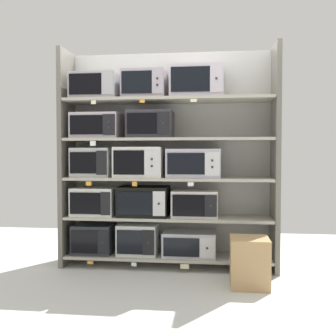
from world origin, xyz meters
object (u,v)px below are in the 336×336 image
at_px(microwave_2, 189,243).
at_px(microwave_5, 195,204).
at_px(microwave_8, 194,163).
at_px(microwave_13, 197,82).
at_px(microwave_0, 94,238).
at_px(microwave_3, 95,201).
at_px(microwave_12, 145,85).
at_px(microwave_11, 96,87).
at_px(microwave_1, 138,239).
at_px(microwave_9, 97,126).
at_px(microwave_10, 151,125).
at_px(shipping_carton, 250,262).
at_px(microwave_7, 139,162).
at_px(microwave_6, 93,162).
at_px(microwave_4, 144,201).

xyz_separation_m(microwave_2, microwave_5, (0.06, -0.00, 0.43)).
relative_size(microwave_8, microwave_13, 1.02).
height_order(microwave_2, microwave_8, microwave_8).
xyz_separation_m(microwave_0, microwave_3, (0.02, 0.00, 0.42)).
relative_size(microwave_0, microwave_12, 0.93).
relative_size(microwave_2, microwave_12, 1.22).
bearing_deg(microwave_11, microwave_1, 0.00).
xyz_separation_m(microwave_9, microwave_13, (1.09, -0.00, 0.45)).
distance_m(microwave_8, microwave_10, 0.63).
xyz_separation_m(microwave_8, microwave_9, (-1.06, -0.00, 0.41)).
distance_m(microwave_5, microwave_9, 1.36).
distance_m(microwave_2, microwave_13, 1.73).
bearing_deg(shipping_carton, microwave_0, 161.16).
relative_size(microwave_2, microwave_10, 1.19).
height_order(microwave_0, microwave_7, microwave_7).
distance_m(microwave_2, microwave_3, 1.14).
bearing_deg(microwave_0, microwave_5, -0.00).
height_order(microwave_7, microwave_10, microwave_10).
height_order(microwave_5, microwave_6, microwave_6).
bearing_deg(microwave_7, microwave_0, -180.00).
relative_size(microwave_3, microwave_7, 0.90).
bearing_deg(microwave_9, microwave_2, 0.00).
height_order(microwave_5, microwave_12, microwave_12).
height_order(microwave_4, microwave_6, microwave_6).
distance_m(microwave_3, microwave_7, 0.66).
xyz_separation_m(microwave_3, microwave_4, (0.55, 0.00, 0.01)).
relative_size(microwave_10, microwave_12, 1.03).
bearing_deg(microwave_3, microwave_2, 0.00).
height_order(microwave_0, microwave_2, microwave_0).
bearing_deg(microwave_11, microwave_7, 0.00).
bearing_deg(microwave_12, microwave_0, -180.00).
relative_size(microwave_0, microwave_13, 0.77).
height_order(microwave_1, microwave_13, microwave_13).
bearing_deg(microwave_13, shipping_carton, -47.56).
bearing_deg(microwave_12, microwave_5, -0.01).
bearing_deg(microwave_5, microwave_1, 179.99).
height_order(microwave_3, microwave_5, microwave_3).
height_order(microwave_5, microwave_9, microwave_9).
relative_size(microwave_0, microwave_7, 0.83).
bearing_deg(microwave_11, microwave_9, 1.02).
height_order(microwave_5, microwave_8, microwave_8).
xyz_separation_m(microwave_5, microwave_8, (-0.01, 0.00, 0.43)).
distance_m(microwave_10, microwave_13, 0.67).
distance_m(microwave_3, microwave_11, 1.25).
distance_m(microwave_3, microwave_9, 0.83).
relative_size(microwave_1, microwave_3, 0.92).
bearing_deg(microwave_3, microwave_11, -0.29).
height_order(microwave_3, microwave_7, microwave_7).
bearing_deg(microwave_4, microwave_13, -0.01).
relative_size(microwave_7, microwave_13, 0.93).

